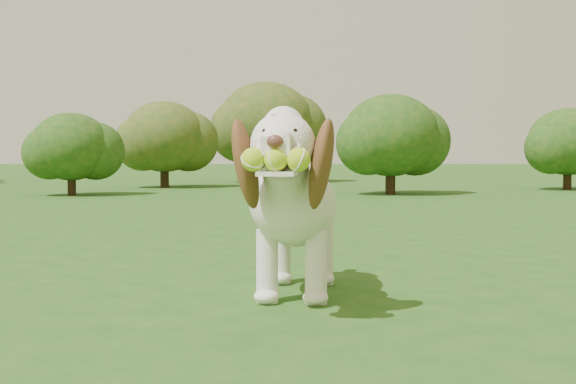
{
  "coord_description": "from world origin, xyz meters",
  "views": [
    {
      "loc": [
        -0.31,
        -3.73,
        0.62
      ],
      "look_at": [
        -0.25,
        -0.88,
        0.47
      ],
      "focal_mm": 45.0,
      "sensor_mm": 36.0,
      "label": 1
    }
  ],
  "objects": [
    {
      "name": "shrub_b",
      "position": [
        -2.31,
        9.63,
        0.93
      ],
      "size": [
        1.53,
        1.53,
        1.59
      ],
      "color": "#382314",
      "rests_on": "ground"
    },
    {
      "name": "shrub_d",
      "position": [
        4.78,
        8.61,
        0.83
      ],
      "size": [
        1.36,
        1.36,
        1.41
      ],
      "color": "#382314",
      "rests_on": "ground"
    },
    {
      "name": "shrub_c",
      "position": [
        1.49,
        7.27,
        0.9
      ],
      "size": [
        1.48,
        1.48,
        1.53
      ],
      "color": "#382314",
      "rests_on": "ground"
    },
    {
      "name": "dog",
      "position": [
        -0.22,
        -0.64,
        0.43
      ],
      "size": [
        0.51,
        1.23,
        0.8
      ],
      "rotation": [
        0.0,
        0.0,
        -0.14
      ],
      "color": "white",
      "rests_on": "ground"
    },
    {
      "name": "shrub_i",
      "position": [
        -0.46,
        12.11,
        1.29
      ],
      "size": [
        2.12,
        2.12,
        2.19
      ],
      "color": "#382314",
      "rests_on": "ground"
    },
    {
      "name": "shrub_a",
      "position": [
        -3.32,
        7.09,
        0.73
      ],
      "size": [
        1.19,
        1.19,
        1.23
      ],
      "color": "#382314",
      "rests_on": "ground"
    },
    {
      "name": "ground",
      "position": [
        0.0,
        0.0,
        0.0
      ],
      "size": [
        80.0,
        80.0,
        0.0
      ],
      "primitive_type": "plane",
      "color": "#1C4F16",
      "rests_on": "ground"
    }
  ]
}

